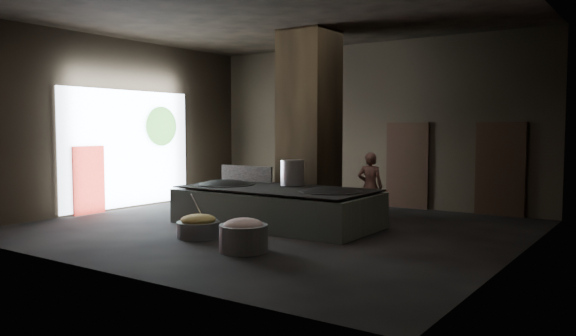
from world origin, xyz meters
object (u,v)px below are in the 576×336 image
Objects in this scene: wok_right at (331,195)px; veg_basin at (198,229)px; wok_left at (225,188)px; hearth_platform at (276,208)px; cook at (370,187)px; stock_pot at (292,173)px; meat_basin at (244,238)px.

wok_right is 2.79m from veg_basin.
wok_left is at bearing -177.95° from wok_right.
wok_right is (1.35, 0.05, 0.37)m from hearth_platform.
hearth_platform is 3.17× the size of wok_left.
wok_left reaches higher than hearth_platform.
wok_right reaches higher than hearth_platform.
wok_right is at bearing 48.44° from veg_basin.
cook is at bearing 63.14° from veg_basin.
wok_left is at bearing -179.05° from hearth_platform.
wok_right is at bearing -21.04° from stock_pot.
cook is 1.89× the size of veg_basin.
cook is 1.87× the size of meat_basin.
stock_pot is (1.50, 0.60, 0.38)m from wok_left.
hearth_platform is 5.17× the size of meat_basin.
meat_basin is (2.53, -2.42, -0.52)m from wok_left.
hearth_platform is 1.50m from wok_left.
stock_pot is (0.05, 0.55, 0.75)m from hearth_platform.
veg_basin is 0.99× the size of meat_basin.
stock_pot is at bearing 22.48° from cook.
stock_pot is 0.67× the size of meat_basin.
wok_left is 1.65× the size of veg_basin.
cook is 4.25m from meat_basin.
wok_right is 2.59m from meat_basin.
cook is (1.38, 1.18, -0.34)m from stock_pot.
hearth_platform is 5.24× the size of veg_basin.
wok_left is 1.66m from stock_pot.
meat_basin is at bearing -71.14° from stock_pot.
wok_left is at bearing 13.63° from cook.
cook reaches higher than meat_basin.
veg_basin is at bearing -103.95° from hearth_platform.
cook is at bearing 49.46° from hearth_platform.
hearth_platform reaches higher than veg_basin.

